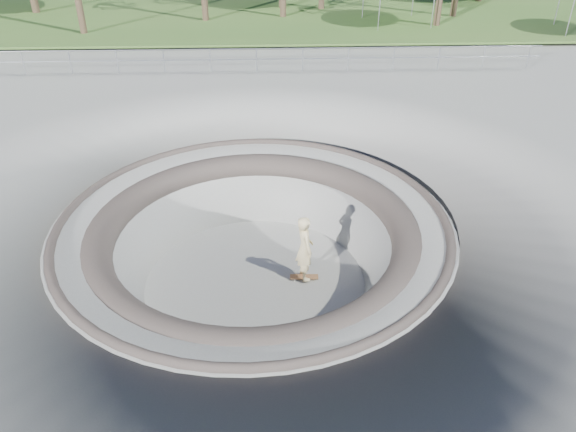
% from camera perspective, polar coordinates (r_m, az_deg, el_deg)
% --- Properties ---
extents(ground, '(180.00, 180.00, 0.00)m').
position_cam_1_polar(ground, '(14.57, -3.55, -0.61)').
color(ground, '#979893').
rests_on(ground, ground).
extents(skate_bowl, '(14.00, 14.00, 4.10)m').
position_cam_1_polar(skate_bowl, '(15.63, -3.33, -6.27)').
color(skate_bowl, '#979893').
rests_on(skate_bowl, ground).
extents(distant_hills, '(103.20, 45.00, 28.60)m').
position_cam_1_polar(distant_hills, '(71.10, 0.55, 19.94)').
color(distant_hills, brown).
rests_on(distant_hills, ground).
extents(safety_railing, '(25.00, 0.06, 1.03)m').
position_cam_1_polar(safety_railing, '(25.31, -3.22, 15.55)').
color(safety_railing, '#999DA2').
rests_on(safety_railing, ground).
extents(skateboard, '(0.79, 0.25, 0.08)m').
position_cam_1_polar(skateboard, '(15.64, 1.65, -6.21)').
color(skateboard, '#94633B').
rests_on(skateboard, ground).
extents(skater, '(0.62, 0.80, 1.93)m').
position_cam_1_polar(skater, '(15.06, 1.71, -3.28)').
color(skater, beige).
rests_on(skater, skateboard).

